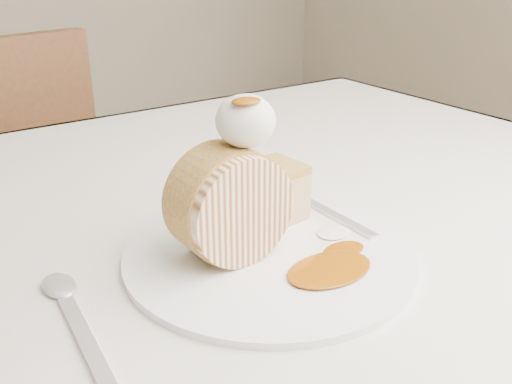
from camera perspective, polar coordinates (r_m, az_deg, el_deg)
table at (r=0.74m, az=-8.66°, el=-8.37°), size 1.40×0.90×0.75m
plate at (r=0.59m, az=1.36°, el=-6.18°), size 0.32×0.32×0.01m
roulade_slice at (r=0.56m, az=-2.62°, el=-1.26°), size 0.11×0.06×0.11m
cake_chunk at (r=0.65m, az=1.53°, el=-0.37°), size 0.07×0.07×0.06m
whipped_cream at (r=0.54m, az=-1.05°, el=7.13°), size 0.06×0.06×0.05m
caramel_drizzle at (r=0.52m, az=-0.99°, el=9.76°), size 0.03×0.02×0.01m
caramel_pool at (r=0.56m, az=7.36°, el=-7.64°), size 0.10×0.07×0.00m
fork at (r=0.66m, az=7.88°, el=-2.36°), size 0.02×0.18×0.00m
spoon at (r=0.49m, az=-16.60°, el=-14.16°), size 0.04×0.18×0.00m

